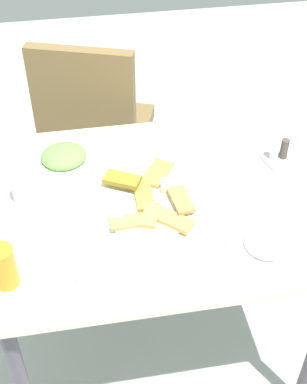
{
  "coord_description": "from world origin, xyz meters",
  "views": [
    {
      "loc": [
        -0.21,
        -1.19,
        1.84
      ],
      "look_at": [
        -0.01,
        -0.0,
        0.77
      ],
      "focal_mm": 50.98,
      "sensor_mm": 36.0,
      "label": 1
    }
  ],
  "objects": [
    {
      "name": "soda_can",
      "position": [
        -0.43,
        -0.25,
        0.8
      ],
      "size": [
        0.08,
        0.08,
        0.12
      ],
      "primitive_type": "cylinder",
      "rotation": [
        0.0,
        0.0,
        0.35
      ],
      "color": "orange",
      "rests_on": "dining_table"
    },
    {
      "name": "ground_plane",
      "position": [
        0.0,
        0.0,
        0.0
      ],
      "size": [
        6.0,
        6.0,
        0.0
      ],
      "primitive_type": "plane",
      "color": "#A4ACA9"
    },
    {
      "name": "dining_chair",
      "position": [
        -0.14,
        0.71,
        0.54
      ],
      "size": [
        0.53,
        0.53,
        0.94
      ],
      "color": "brown",
      "rests_on": "ground_plane"
    },
    {
      "name": "dining_table",
      "position": [
        0.0,
        0.0,
        0.65
      ],
      "size": [
        1.02,
        0.8,
        0.74
      ],
      "color": "silver",
      "rests_on": "ground_plane"
    },
    {
      "name": "pide_platter",
      "position": [
        -0.02,
        -0.01,
        0.75
      ],
      "size": [
        0.33,
        0.34,
        0.05
      ],
      "color": "white",
      "rests_on": "dining_table"
    },
    {
      "name": "drinking_glass",
      "position": [
        -0.39,
        0.06,
        0.78
      ],
      "size": [
        0.07,
        0.07,
        0.09
      ],
      "primitive_type": "cylinder",
      "color": "silver",
      "rests_on": "dining_table"
    },
    {
      "name": "paper_napkin",
      "position": [
        -0.19,
        -0.26,
        0.74
      ],
      "size": [
        0.13,
        0.13,
        0.0
      ],
      "primitive_type": "cube",
      "rotation": [
        0.0,
        0.0,
        -0.07
      ],
      "color": "white",
      "rests_on": "dining_table"
    },
    {
      "name": "condiment_caddy",
      "position": [
        0.42,
        0.12,
        0.76
      ],
      "size": [
        0.11,
        0.11,
        0.08
      ],
      "color": "#B2B2B7",
      "rests_on": "dining_table"
    },
    {
      "name": "salad_plate_rice",
      "position": [
        -0.26,
        0.23,
        0.75
      ],
      "size": [
        0.22,
        0.22,
        0.05
      ],
      "color": "white",
      "rests_on": "dining_table"
    },
    {
      "name": "salad_plate_greens",
      "position": [
        0.27,
        -0.24,
        0.75
      ],
      "size": [
        0.23,
        0.23,
        0.05
      ],
      "color": "white",
      "rests_on": "dining_table"
    },
    {
      "name": "fork",
      "position": [
        -0.19,
        -0.28,
        0.74
      ],
      "size": [
        0.16,
        0.06,
        0.0
      ],
      "primitive_type": "cube",
      "rotation": [
        0.0,
        0.0,
        0.32
      ],
      "color": "silver",
      "rests_on": "paper_napkin"
    },
    {
      "name": "spoon",
      "position": [
        -0.19,
        -0.24,
        0.74
      ],
      "size": [
        0.19,
        0.09,
        0.0
      ],
      "primitive_type": "cube",
      "rotation": [
        0.0,
        0.0,
        0.38
      ],
      "color": "silver",
      "rests_on": "paper_napkin"
    }
  ]
}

